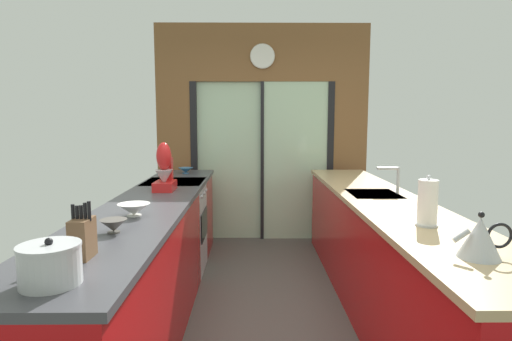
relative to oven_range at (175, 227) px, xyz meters
name	(u,v)px	position (x,y,z in m)	size (l,w,h in m)	color
ground_plane	(267,297)	(0.91, -0.65, -0.47)	(5.04, 7.60, 0.02)	#4C4742
back_wall_unit	(262,120)	(0.91, 1.15, 1.07)	(2.64, 0.12, 2.70)	brown
left_counter_run	(148,264)	(0.00, -1.12, 0.01)	(0.62, 3.80, 0.92)	#AD0C0F
right_counter_run	(383,256)	(1.82, -0.95, 0.01)	(0.62, 3.80, 0.92)	#AD0C0F
sink_faucet	(394,175)	(1.96, -0.70, 0.62)	(0.19, 0.02, 0.22)	#B7BABC
oven_range	(175,227)	(0.00, 0.00, 0.00)	(0.60, 0.60, 0.92)	#B7BABC
mixing_bowl_near	(114,226)	(0.02, -1.89, 0.51)	(0.15, 0.15, 0.07)	#514C47
mixing_bowl_mid	(134,209)	(0.02, -1.50, 0.51)	(0.21, 0.21, 0.08)	silver
mixing_bowl_far	(186,170)	(0.02, 0.62, 0.50)	(0.17, 0.17, 0.07)	teal
knife_block	(82,237)	(0.02, -2.31, 0.56)	(0.09, 0.14, 0.26)	brown
stand_mixer	(165,172)	(0.02, -0.53, 0.63)	(0.17, 0.27, 0.42)	red
stock_pot	(50,264)	(0.02, -2.62, 0.54)	(0.23, 0.23, 0.18)	#B7BABC
kettle	(480,238)	(1.80, -2.33, 0.56)	(0.27, 0.19, 0.21)	#B7BABC
paper_towel_roll	(428,203)	(1.80, -1.76, 0.60)	(0.13, 0.13, 0.30)	#B7BABC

